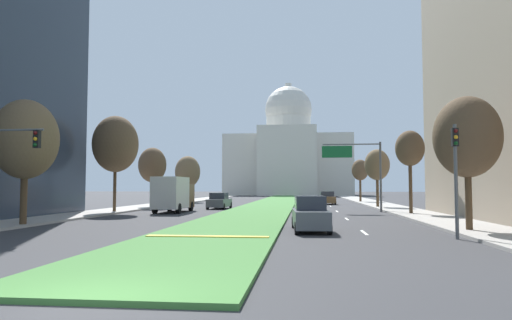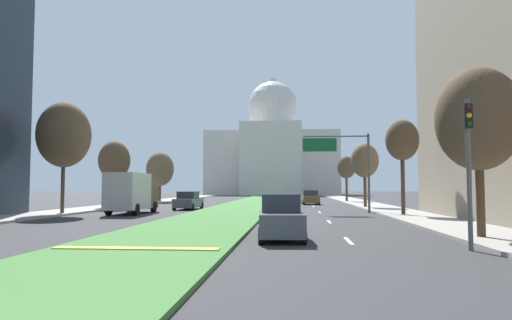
{
  "view_description": "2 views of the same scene",
  "coord_description": "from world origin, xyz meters",
  "px_view_note": "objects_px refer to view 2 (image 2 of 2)",
  "views": [
    {
      "loc": [
        4.32,
        -8.69,
        2.38
      ],
      "look_at": [
        -0.72,
        38.17,
        5.11
      ],
      "focal_mm": 31.8,
      "sensor_mm": 36.0,
      "label": 1
    },
    {
      "loc": [
        5.12,
        -3.32,
        2.2
      ],
      "look_at": [
        1.27,
        44.0,
        4.93
      ],
      "focal_mm": 31.72,
      "sensor_mm": 36.0,
      "label": 2
    }
  ],
  "objects_px": {
    "traffic_light_near_right": "(469,153)",
    "street_tree_right_distant": "(346,168)",
    "street_tree_right_near": "(478,120)",
    "street_tree_right_mid": "(402,141)",
    "capitol_building": "(273,153)",
    "sedan_distant": "(310,198)",
    "street_tree_left_mid": "(64,135)",
    "street_tree_left_distant": "(160,169)",
    "box_truck_delivery": "(132,193)",
    "overhead_guide_sign": "(343,156)",
    "street_tree_left_far": "(114,161)",
    "street_tree_right_far": "(365,161)",
    "sedan_lead_stopped": "(280,218)",
    "sedan_midblock": "(188,201)"
  },
  "relations": [
    {
      "from": "overhead_guide_sign",
      "to": "street_tree_left_far",
      "type": "relative_size",
      "value": 0.97
    },
    {
      "from": "street_tree_left_mid",
      "to": "capitol_building",
      "type": "bearing_deg",
      "value": 81.43
    },
    {
      "from": "sedan_midblock",
      "to": "box_truck_delivery",
      "type": "xyz_separation_m",
      "value": [
        -2.94,
        -6.99,
        0.88
      ]
    },
    {
      "from": "traffic_light_near_right",
      "to": "street_tree_right_distant",
      "type": "xyz_separation_m",
      "value": [
        1.3,
        46.43,
        1.39
      ]
    },
    {
      "from": "capitol_building",
      "to": "street_tree_left_mid",
      "type": "xyz_separation_m",
      "value": [
        -12.53,
        -83.12,
        -4.62
      ]
    },
    {
      "from": "street_tree_right_mid",
      "to": "sedan_distant",
      "type": "height_order",
      "value": "street_tree_right_mid"
    },
    {
      "from": "street_tree_left_distant",
      "to": "sedan_lead_stopped",
      "type": "height_order",
      "value": "street_tree_left_distant"
    },
    {
      "from": "overhead_guide_sign",
      "to": "street_tree_right_distant",
      "type": "xyz_separation_m",
      "value": [
        3.13,
        24.84,
        0.06
      ]
    },
    {
      "from": "traffic_light_near_right",
      "to": "sedan_distant",
      "type": "relative_size",
      "value": 1.19
    },
    {
      "from": "capitol_building",
      "to": "overhead_guide_sign",
      "type": "relative_size",
      "value": 5.08
    },
    {
      "from": "capitol_building",
      "to": "street_tree_right_distant",
      "type": "height_order",
      "value": "capitol_building"
    },
    {
      "from": "capitol_building",
      "to": "street_tree_right_mid",
      "type": "relative_size",
      "value": 4.68
    },
    {
      "from": "street_tree_right_near",
      "to": "sedan_lead_stopped",
      "type": "height_order",
      "value": "street_tree_right_near"
    },
    {
      "from": "traffic_light_near_right",
      "to": "box_truck_delivery",
      "type": "distance_m",
      "value": 26.71
    },
    {
      "from": "street_tree_left_far",
      "to": "sedan_distant",
      "type": "bearing_deg",
      "value": 29.4
    },
    {
      "from": "traffic_light_near_right",
      "to": "street_tree_left_mid",
      "type": "bearing_deg",
      "value": 143.49
    },
    {
      "from": "street_tree_left_distant",
      "to": "sedan_midblock",
      "type": "height_order",
      "value": "street_tree_left_distant"
    },
    {
      "from": "capitol_building",
      "to": "traffic_light_near_right",
      "type": "bearing_deg",
      "value": -83.69
    },
    {
      "from": "street_tree_right_far",
      "to": "street_tree_right_distant",
      "type": "bearing_deg",
      "value": 89.41
    },
    {
      "from": "street_tree_right_distant",
      "to": "sedan_distant",
      "type": "relative_size",
      "value": 1.45
    },
    {
      "from": "street_tree_right_mid",
      "to": "traffic_light_near_right",
      "type": "bearing_deg",
      "value": -96.38
    },
    {
      "from": "capitol_building",
      "to": "street_tree_left_distant",
      "type": "relative_size",
      "value": 4.8
    },
    {
      "from": "capitol_building",
      "to": "sedan_distant",
      "type": "distance_m",
      "value": 62.97
    },
    {
      "from": "street_tree_right_near",
      "to": "street_tree_right_mid",
      "type": "height_order",
      "value": "street_tree_right_near"
    },
    {
      "from": "sedan_distant",
      "to": "traffic_light_near_right",
      "type": "bearing_deg",
      "value": -84.26
    },
    {
      "from": "street_tree_right_mid",
      "to": "street_tree_left_far",
      "type": "distance_m",
      "value": 27.62
    },
    {
      "from": "street_tree_left_mid",
      "to": "street_tree_right_far",
      "type": "xyz_separation_m",
      "value": [
        24.79,
        12.05,
        -1.44
      ]
    },
    {
      "from": "sedan_lead_stopped",
      "to": "sedan_midblock",
      "type": "bearing_deg",
      "value": 111.99
    },
    {
      "from": "capitol_building",
      "to": "street_tree_right_far",
      "type": "bearing_deg",
      "value": -80.22
    },
    {
      "from": "capitol_building",
      "to": "overhead_guide_sign",
      "type": "distance_m",
      "value": 79.81
    },
    {
      "from": "street_tree_left_mid",
      "to": "box_truck_delivery",
      "type": "distance_m",
      "value": 6.81
    },
    {
      "from": "street_tree_right_near",
      "to": "street_tree_right_distant",
      "type": "xyz_separation_m",
      "value": [
        -0.3,
        43.28,
        -0.22
      ]
    },
    {
      "from": "street_tree_right_mid",
      "to": "sedan_midblock",
      "type": "xyz_separation_m",
      "value": [
        -17.77,
        8.31,
        -4.69
      ]
    },
    {
      "from": "traffic_light_near_right",
      "to": "street_tree_left_distant",
      "type": "distance_m",
      "value": 51.02
    },
    {
      "from": "street_tree_right_near",
      "to": "capitol_building",
      "type": "bearing_deg",
      "value": 97.44
    },
    {
      "from": "street_tree_left_mid",
      "to": "sedan_lead_stopped",
      "type": "height_order",
      "value": "street_tree_left_mid"
    },
    {
      "from": "street_tree_left_far",
      "to": "street_tree_left_distant",
      "type": "bearing_deg",
      "value": 91.6
    },
    {
      "from": "street_tree_left_distant",
      "to": "traffic_light_near_right",
      "type": "bearing_deg",
      "value": -61.65
    },
    {
      "from": "overhead_guide_sign",
      "to": "street_tree_right_distant",
      "type": "bearing_deg",
      "value": 82.81
    },
    {
      "from": "capitol_building",
      "to": "box_truck_delivery",
      "type": "xyz_separation_m",
      "value": [
        -7.6,
        -81.66,
        -9.08
      ]
    },
    {
      "from": "overhead_guide_sign",
      "to": "sedan_lead_stopped",
      "type": "distance_m",
      "value": 19.52
    },
    {
      "from": "sedan_distant",
      "to": "box_truck_delivery",
      "type": "xyz_separation_m",
      "value": [
        -14.82,
        -19.9,
        0.88
      ]
    },
    {
      "from": "traffic_light_near_right",
      "to": "street_tree_right_distant",
      "type": "distance_m",
      "value": 46.47
    },
    {
      "from": "street_tree_left_distant",
      "to": "sedan_distant",
      "type": "relative_size",
      "value": 1.58
    },
    {
      "from": "street_tree_right_near",
      "to": "sedan_distant",
      "type": "distance_m",
      "value": 36.37
    },
    {
      "from": "street_tree_left_far",
      "to": "street_tree_right_far",
      "type": "relative_size",
      "value": 1.04
    },
    {
      "from": "street_tree_right_near",
      "to": "sedan_distant",
      "type": "relative_size",
      "value": 1.62
    },
    {
      "from": "overhead_guide_sign",
      "to": "sedan_lead_stopped",
      "type": "xyz_separation_m",
      "value": [
        -4.7,
        -18.56,
        -3.78
      ]
    },
    {
      "from": "box_truck_delivery",
      "to": "sedan_lead_stopped",
      "type": "bearing_deg",
      "value": -52.58
    },
    {
      "from": "street_tree_right_far",
      "to": "box_truck_delivery",
      "type": "xyz_separation_m",
      "value": [
        -19.86,
        -10.58,
        -3.02
      ]
    }
  ]
}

